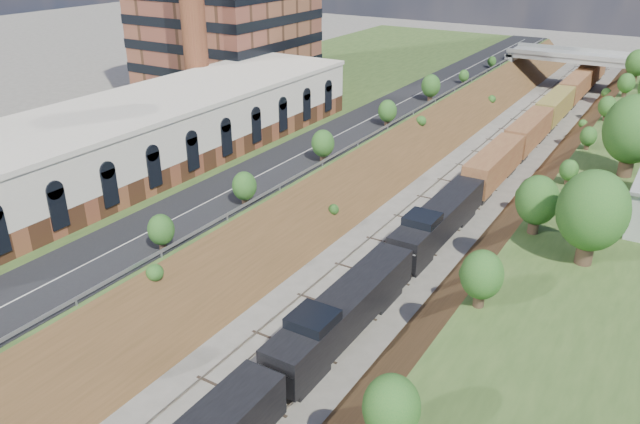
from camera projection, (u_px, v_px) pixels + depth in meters
platform_left at (237, 130)px, 88.61m from camera, size 44.00×180.00×5.00m
embankment_left at (375, 176)px, 79.15m from camera, size 10.00×180.00×10.00m
embankment_right at (553, 213)px, 68.66m from camera, size 10.00×180.00×10.00m
rail_left_track at (437, 188)px, 75.11m from camera, size 1.58×180.00×0.18m
rail_right_track at (479, 197)px, 72.63m from camera, size 1.58×180.00×0.18m
road at (345, 132)px, 79.21m from camera, size 8.00×180.00×0.10m
guardrail at (373, 134)px, 76.89m from camera, size 0.10×171.00×0.70m
commercial_building at (142, 135)px, 66.68m from camera, size 14.30×62.30×7.00m
overpass at (573, 64)px, 119.94m from camera, size 24.50×8.30×7.40m
tree_right_large at (593, 211)px, 46.40m from camera, size 5.25×5.25×7.61m
tree_left_crest at (120, 252)px, 45.60m from camera, size 2.45×2.45×3.55m
freight_train at (509, 150)px, 80.28m from camera, size 3.00×137.10×4.55m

